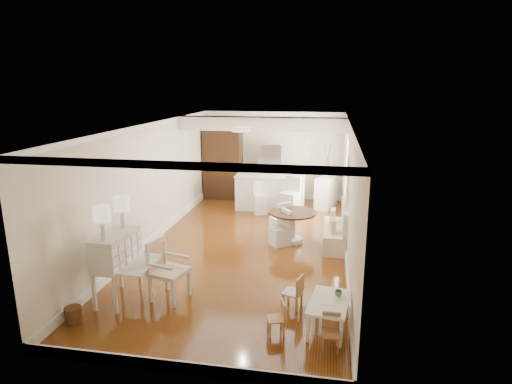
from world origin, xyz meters
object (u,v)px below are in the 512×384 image
(secretary_bureau, at_px, (117,267))
(kids_table, at_px, (329,315))
(sideboard, at_px, (326,192))
(gustavian_armchair, at_px, (169,270))
(fridge, at_px, (281,173))
(kids_chair_c, at_px, (331,333))
(bar_stool_left, at_px, (260,198))
(kids_chair_a, at_px, (276,318))
(slip_chair_near, at_px, (280,228))
(dining_table, at_px, (292,227))
(wicker_basket, at_px, (73,315))
(bar_stool_right, at_px, (290,197))
(slip_chair_far, at_px, (280,218))
(kids_chair_b, at_px, (293,292))
(pantry_cabinet, at_px, (223,163))
(breakfast_counter, at_px, (270,193))

(secretary_bureau, relative_size, kids_table, 1.30)
(sideboard, bearing_deg, gustavian_armchair, -95.32)
(fridge, bearing_deg, secretary_bureau, -106.06)
(kids_chair_c, bearing_deg, bar_stool_left, 106.71)
(kids_chair_a, relative_size, slip_chair_near, 0.64)
(kids_chair_c, height_order, dining_table, dining_table)
(wicker_basket, bearing_deg, slip_chair_near, 54.53)
(sideboard, bearing_deg, kids_table, -71.67)
(kids_chair_c, height_order, sideboard, sideboard)
(kids_chair_a, height_order, bar_stool_right, bar_stool_right)
(kids_chair_c, relative_size, slip_chair_far, 0.63)
(bar_stool_left, bearing_deg, kids_chair_b, -92.92)
(wicker_basket, distance_m, pantry_cabinet, 7.88)
(pantry_cabinet, xyz_separation_m, sideboard, (3.34, -0.52, -0.68))
(dining_table, relative_size, sideboard, 1.12)
(slip_chair_far, height_order, fridge, fridge)
(slip_chair_near, height_order, fridge, fridge)
(slip_chair_far, distance_m, sideboard, 2.85)
(kids_table, distance_m, breakfast_counter, 6.46)
(pantry_cabinet, bearing_deg, kids_chair_a, -70.19)
(kids_chair_c, height_order, slip_chair_near, slip_chair_near)
(wicker_basket, xyz_separation_m, breakfast_counter, (2.15, 6.72, 0.38))
(gustavian_armchair, relative_size, bar_stool_right, 0.93)
(wicker_basket, bearing_deg, dining_table, 53.50)
(dining_table, distance_m, breakfast_counter, 2.74)
(dining_table, bearing_deg, breakfast_counter, 109.41)
(kids_table, height_order, kids_chair_b, kids_chair_b)
(gustavian_armchair, bearing_deg, kids_chair_c, -96.18)
(dining_table, height_order, fridge, fridge)
(pantry_cabinet, bearing_deg, kids_chair_b, -66.81)
(gustavian_armchair, bearing_deg, fridge, 4.58)
(kids_chair_b, xyz_separation_m, bar_stool_right, (-0.55, 5.04, 0.27))
(gustavian_armchair, distance_m, sideboard, 6.78)
(wicker_basket, bearing_deg, kids_chair_c, -0.25)
(slip_chair_far, distance_m, fridge, 3.19)
(gustavian_armchair, xyz_separation_m, dining_table, (1.84, 3.13, -0.16))
(kids_chair_b, distance_m, fridge, 6.84)
(secretary_bureau, xyz_separation_m, wicker_basket, (-0.35, -0.82, -0.48))
(kids_table, distance_m, kids_chair_c, 0.54)
(kids_chair_a, height_order, bar_stool_left, bar_stool_left)
(dining_table, height_order, bar_stool_left, bar_stool_left)
(slip_chair_near, height_order, bar_stool_left, bar_stool_left)
(breakfast_counter, height_order, pantry_cabinet, pantry_cabinet)
(kids_chair_c, bearing_deg, kids_table, 92.39)
(slip_chair_far, bearing_deg, kids_table, 65.93)
(dining_table, height_order, sideboard, sideboard)
(kids_table, distance_m, bar_stool_right, 5.67)
(breakfast_counter, xyz_separation_m, fridge, (0.20, 1.05, 0.39))
(slip_chair_near, height_order, slip_chair_far, slip_chair_far)
(bar_stool_left, relative_size, fridge, 0.51)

